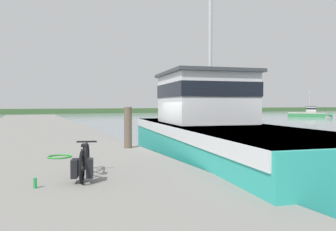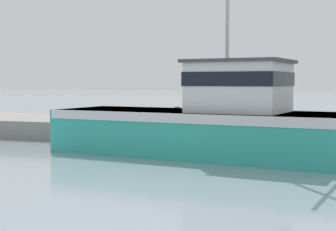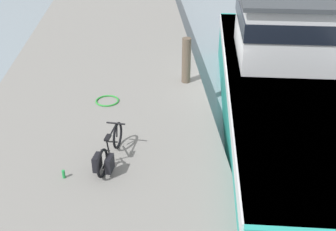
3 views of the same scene
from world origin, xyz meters
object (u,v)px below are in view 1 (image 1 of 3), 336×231
mooring_post (128,127)px  water_bottle_by_bike (35,183)px  fishing_boat_main (214,135)px  bicycle_touring (84,163)px  boat_orange_near (309,113)px

mooring_post → water_bottle_by_bike: size_ratio=7.51×
mooring_post → fishing_boat_main: bearing=-17.6°
fishing_boat_main → bicycle_touring: fishing_boat_main is taller
mooring_post → water_bottle_by_bike: bearing=-124.0°
boat_orange_near → water_bottle_by_bike: 61.97m
fishing_boat_main → water_bottle_by_bike: fishing_boat_main is taller
boat_orange_near → mooring_post: (-45.01, -34.44, 0.88)m
water_bottle_by_bike → fishing_boat_main: bearing=31.6°
bicycle_touring → water_bottle_by_bike: 1.04m
fishing_boat_main → bicycle_touring: 6.05m
fishing_boat_main → water_bottle_by_bike: bearing=-140.0°
bicycle_touring → water_bottle_by_bike: bicycle_touring is taller
bicycle_touring → water_bottle_by_bike: bearing=-142.2°
fishing_boat_main → bicycle_touring: bearing=-138.6°
fishing_boat_main → bicycle_touring: (-5.07, -3.29, -0.10)m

